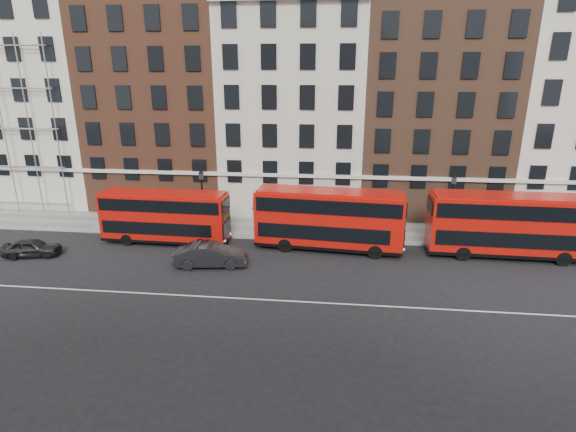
# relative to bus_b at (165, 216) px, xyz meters

# --- Properties ---
(ground) EXTENTS (120.00, 120.00, 0.00)m
(ground) POSITION_rel_bus_b_xyz_m (8.96, -6.39, -2.22)
(ground) COLOR black
(ground) RESTS_ON ground
(pavement) EXTENTS (80.00, 5.00, 0.15)m
(pavement) POSITION_rel_bus_b_xyz_m (8.96, 4.11, -2.15)
(pavement) COLOR gray
(pavement) RESTS_ON ground
(kerb) EXTENTS (80.00, 0.30, 0.16)m
(kerb) POSITION_rel_bus_b_xyz_m (8.96, 1.61, -2.14)
(kerb) COLOR gray
(kerb) RESTS_ON ground
(road_centre_line) EXTENTS (70.00, 0.12, 0.01)m
(road_centre_line) POSITION_rel_bus_b_xyz_m (8.96, -8.39, -2.22)
(road_centre_line) COLOR white
(road_centre_line) RESTS_ON ground
(building_terrace) EXTENTS (64.00, 11.95, 22.00)m
(building_terrace) POSITION_rel_bus_b_xyz_m (8.65, 11.49, 8.02)
(building_terrace) COLOR beige
(building_terrace) RESTS_ON ground
(bus_b) EXTENTS (9.93, 2.71, 4.14)m
(bus_b) POSITION_rel_bus_b_xyz_m (0.00, 0.00, 0.00)
(bus_b) COLOR #B20F09
(bus_b) RESTS_ON ground
(bus_c) EXTENTS (11.15, 3.59, 4.61)m
(bus_c) POSITION_rel_bus_b_xyz_m (12.69, 0.00, 0.25)
(bus_c) COLOR #B20F09
(bus_c) RESTS_ON ground
(bus_d) EXTENTS (11.15, 2.98, 4.65)m
(bus_d) POSITION_rel_bus_b_xyz_m (25.51, -0.00, 0.28)
(bus_d) COLOR #B20F09
(bus_d) RESTS_ON ground
(car_rear) EXTENTS (4.21, 2.43, 1.35)m
(car_rear) POSITION_rel_bus_b_xyz_m (-8.77, -3.72, -1.55)
(car_rear) COLOR black
(car_rear) RESTS_ON ground
(car_front) EXTENTS (5.17, 2.43, 1.64)m
(car_front) POSITION_rel_bus_b_xyz_m (4.73, -3.96, -1.40)
(car_front) COLOR #242427
(car_front) RESTS_ON ground
(lamp_post_left) EXTENTS (0.44, 0.44, 5.33)m
(lamp_post_left) POSITION_rel_bus_b_xyz_m (2.47, 2.06, 0.86)
(lamp_post_left) COLOR black
(lamp_post_left) RESTS_ON pavement
(lamp_post_right) EXTENTS (0.44, 0.44, 5.33)m
(lamp_post_right) POSITION_rel_bus_b_xyz_m (22.12, 2.66, 0.86)
(lamp_post_right) COLOR black
(lamp_post_right) RESTS_ON pavement
(iron_railings) EXTENTS (6.60, 0.06, 1.00)m
(iron_railings) POSITION_rel_bus_b_xyz_m (8.96, 6.31, -1.57)
(iron_railings) COLOR black
(iron_railings) RESTS_ON pavement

